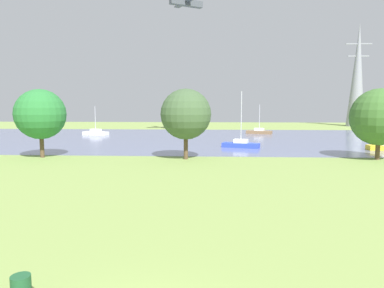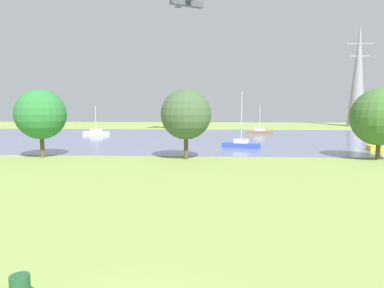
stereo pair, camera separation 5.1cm
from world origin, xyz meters
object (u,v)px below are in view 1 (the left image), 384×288
Objects in this scene: sailboat_brown at (259,132)px; tree_west_near at (186,114)px; sailboat_white at (96,133)px; sailboat_blue at (241,144)px; tree_east_far at (40,114)px; tree_west_far at (380,117)px; light_aircraft at (186,3)px; electricity_pylon at (357,75)px.

tree_west_near is at bearing -110.60° from sailboat_brown.
sailboat_blue is (25.08, -17.56, 0.02)m from sailboat_white.
sailboat_white is 0.72× the size of tree_east_far.
sailboat_white is 0.72× the size of tree_west_far.
light_aircraft is (13.27, 30.40, 19.52)m from tree_east_far.
sailboat_white is 0.20× the size of electricity_pylon.
sailboat_blue is 1.01× the size of tree_west_near.
tree_east_far is (3.22, -27.13, 4.14)m from sailboat_white.
light_aircraft is at bearing -148.55° from electricity_pylon.
electricity_pylon is 3.31× the size of light_aircraft.
tree_west_far is at bearing 0.64° from tree_east_far.
light_aircraft reaches higher than tree_west_near.
tree_east_far is at bearing -156.34° from sailboat_blue.
tree_west_near is (15.36, -0.32, 0.03)m from tree_east_far.
electricity_pylon is (39.50, 56.17, 8.28)m from tree_west_near.
tree_east_far is 1.00× the size of tree_west_near.
sailboat_white is 0.67× the size of light_aircraft.
electricity_pylon reaches higher than tree_east_far.
tree_west_far is at bearing -34.99° from sailboat_white.
sailboat_blue is 0.28× the size of electricity_pylon.
tree_east_far is at bearing -134.49° from electricity_pylon.
sailboat_white is at bearing -168.79° from light_aircraft.
tree_west_near is 36.45m from light_aircraft.
tree_east_far is 0.28× the size of electricity_pylon.
tree_east_far reaches higher than sailboat_white.
tree_west_near is at bearing -1.21° from tree_east_far.
electricity_pylon reaches higher than sailboat_blue.
sailboat_blue is at bearing -125.51° from electricity_pylon.
sailboat_brown is at bearing 104.36° from tree_west_far.
sailboat_blue is at bearing -35.00° from sailboat_white.
light_aircraft is (-13.87, -0.61, 23.67)m from sailboat_brown.
sailboat_white is 27.64m from tree_east_far.
light_aircraft reaches higher than sailboat_blue.
tree_east_far is 0.93× the size of light_aircraft.
tree_west_near reaches higher than sailboat_white.
sailboat_white is 0.94× the size of sailboat_brown.
sailboat_brown is 41.42m from tree_east_far.
electricity_pylon is at bearing 26.30° from sailboat_white.
sailboat_blue is (-5.29, -21.44, 0.02)m from sailboat_brown.
tree_west_far reaches higher than sailboat_white.
tree_west_near is at bearing -86.10° from light_aircraft.
sailboat_brown is 0.77× the size of tree_east_far.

